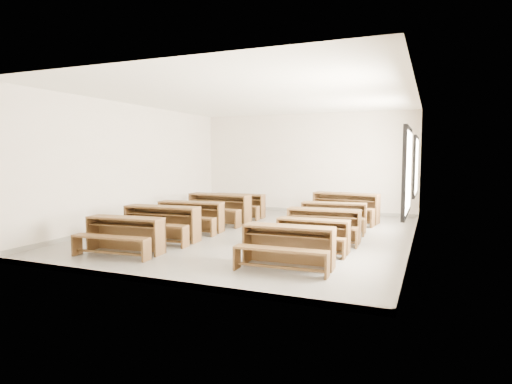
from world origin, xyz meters
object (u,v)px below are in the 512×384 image
at_px(desk_set_1, 161,221).
at_px(desk_set_3, 219,206).
at_px(desk_set_6, 313,233).
at_px(desk_set_2, 190,214).
at_px(desk_set_8, 333,215).
at_px(desk_set_9, 345,205).
at_px(desk_set_5, 288,243).
at_px(desk_set_7, 323,223).
at_px(desk_set_0, 124,232).
at_px(desk_set_4, 239,204).

height_order(desk_set_1, desk_set_3, desk_set_3).
bearing_deg(desk_set_6, desk_set_2, 162.40).
xyz_separation_m(desk_set_8, desk_set_9, (-0.00, 1.53, 0.06)).
relative_size(desk_set_1, desk_set_9, 0.92).
bearing_deg(desk_set_5, desk_set_2, 142.92).
xyz_separation_m(desk_set_1, desk_set_8, (3.23, 2.60, -0.03)).
bearing_deg(desk_set_1, desk_set_2, 86.17).
bearing_deg(desk_set_9, desk_set_5, -83.48).
distance_m(desk_set_1, desk_set_9, 5.24).
height_order(desk_set_1, desk_set_7, desk_set_1).
bearing_deg(desk_set_0, desk_set_9, 54.50).
relative_size(desk_set_1, desk_set_8, 1.08).
height_order(desk_set_2, desk_set_6, desk_set_2).
bearing_deg(desk_set_5, desk_set_1, 160.21).
bearing_deg(desk_set_6, desk_set_0, -156.54).
bearing_deg(desk_set_6, desk_set_4, 131.04).
xyz_separation_m(desk_set_2, desk_set_9, (3.24, 2.88, 0.05)).
bearing_deg(desk_set_2, desk_set_1, -95.41).
relative_size(desk_set_1, desk_set_3, 0.96).
distance_m(desk_set_3, desk_set_7, 3.54).
relative_size(desk_set_4, desk_set_8, 0.98).
bearing_deg(desk_set_9, desk_set_2, -132.11).
bearing_deg(desk_set_2, desk_set_6, -22.76).
bearing_deg(desk_set_5, desk_set_3, 128.90).
relative_size(desk_set_1, desk_set_7, 1.09).
bearing_deg(desk_set_9, desk_set_8, -83.68).
bearing_deg(desk_set_1, desk_set_5, -22.12).
height_order(desk_set_0, desk_set_7, desk_set_7).
xyz_separation_m(desk_set_4, desk_set_9, (3.15, 0.26, 0.07)).
height_order(desk_set_1, desk_set_9, desk_set_9).
relative_size(desk_set_0, desk_set_5, 1.02).
height_order(desk_set_5, desk_set_8, desk_set_8).
bearing_deg(desk_set_4, desk_set_3, -94.81).
bearing_deg(desk_set_4, desk_set_1, -93.68).
xyz_separation_m(desk_set_1, desk_set_9, (3.23, 4.12, 0.03)).
bearing_deg(desk_set_4, desk_set_6, -50.52).
distance_m(desk_set_2, desk_set_9, 4.34).
xyz_separation_m(desk_set_0, desk_set_6, (3.30, 1.50, -0.03)).
xyz_separation_m(desk_set_2, desk_set_6, (3.35, -1.00, -0.06)).
xyz_separation_m(desk_set_0, desk_set_4, (0.05, 5.11, 0.01)).
height_order(desk_set_2, desk_set_5, desk_set_2).
bearing_deg(desk_set_9, desk_set_3, -149.09).
height_order(desk_set_3, desk_set_8, desk_set_3).
bearing_deg(desk_set_2, desk_set_5, -41.00).
relative_size(desk_set_0, desk_set_2, 0.94).
distance_m(desk_set_4, desk_set_8, 3.39).
distance_m(desk_set_2, desk_set_5, 3.98).
height_order(desk_set_4, desk_set_6, desk_set_4).
bearing_deg(desk_set_5, desk_set_8, 88.13).
relative_size(desk_set_0, desk_set_3, 0.87).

